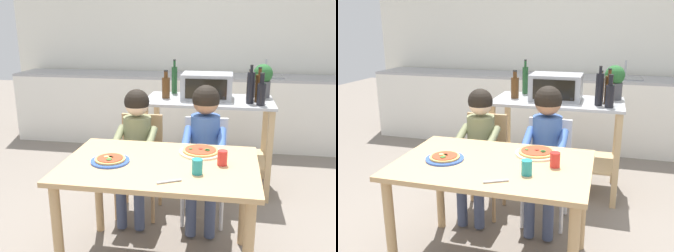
# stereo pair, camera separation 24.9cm
# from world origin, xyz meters

# --- Properties ---
(ground_plane) EXTENTS (11.85, 11.85, 0.00)m
(ground_plane) POSITION_xyz_m (0.00, 1.18, 0.00)
(ground_plane) COLOR slate
(back_wall_tiled) EXTENTS (5.34, 0.12, 2.70)m
(back_wall_tiled) POSITION_xyz_m (0.00, 3.02, 1.35)
(back_wall_tiled) COLOR white
(back_wall_tiled) RESTS_ON ground
(kitchen_counter) EXTENTS (4.80, 0.60, 1.10)m
(kitchen_counter) POSITION_xyz_m (0.00, 2.61, 0.45)
(kitchen_counter) COLOR silver
(kitchen_counter) RESTS_ON ground
(kitchen_island_cart) EXTENTS (1.17, 0.60, 0.87)m
(kitchen_island_cart) POSITION_xyz_m (0.22, 1.28, 0.59)
(kitchen_island_cart) COLOR #B7BABF
(kitchen_island_cart) RESTS_ON ground
(toaster_oven) EXTENTS (0.46, 0.34, 0.23)m
(toaster_oven) POSITION_xyz_m (0.19, 1.30, 0.98)
(toaster_oven) COLOR #999BA0
(toaster_oven) RESTS_ON kitchen_island_cart
(bottle_squat_spirits) EXTENTS (0.07, 0.07, 0.33)m
(bottle_squat_spirits) POSITION_xyz_m (0.58, 1.16, 1.01)
(bottle_squat_spirits) COLOR black
(bottle_squat_spirits) RESTS_ON kitchen_island_cart
(bottle_slim_sauce) EXTENTS (0.07, 0.07, 0.26)m
(bottle_slim_sauce) POSITION_xyz_m (-0.18, 1.26, 0.97)
(bottle_slim_sauce) COLOR #4C2D14
(bottle_slim_sauce) RESTS_ON kitchen_island_cart
(bottle_dark_olive_oil) EXTENTS (0.06, 0.06, 0.33)m
(bottle_dark_olive_oil) POSITION_xyz_m (-0.14, 1.51, 1.01)
(bottle_dark_olive_oil) COLOR #1E4723
(bottle_dark_olive_oil) RESTS_ON kitchen_island_cart
(bottle_tall_green_wine) EXTENTS (0.07, 0.07, 0.31)m
(bottle_tall_green_wine) POSITION_xyz_m (0.66, 1.22, 1.00)
(bottle_tall_green_wine) COLOR #4C2D14
(bottle_tall_green_wine) RESTS_ON kitchen_island_cart
(bottle_brown_beer) EXTENTS (0.06, 0.06, 0.28)m
(bottle_brown_beer) POSITION_xyz_m (0.58, 1.32, 0.98)
(bottle_brown_beer) COLOR #4C2D14
(bottle_brown_beer) RESTS_ON kitchen_island_cart
(bottle_clear_vinegar) EXTENTS (0.07, 0.07, 0.28)m
(bottle_clear_vinegar) POSITION_xyz_m (0.67, 1.10, 0.98)
(bottle_clear_vinegar) COLOR black
(bottle_clear_vinegar) RESTS_ON kitchen_island_cart
(potted_herb_plant) EXTENTS (0.18, 0.18, 0.31)m
(potted_herb_plant) POSITION_xyz_m (0.70, 1.46, 1.03)
(potted_herb_plant) COLOR #4C4C51
(potted_herb_plant) RESTS_ON kitchen_island_cart
(dining_table) EXTENTS (1.19, 0.79, 0.72)m
(dining_table) POSITION_xyz_m (0.00, 0.00, 0.61)
(dining_table) COLOR tan
(dining_table) RESTS_ON ground
(dining_chair_left) EXTENTS (0.36, 0.36, 0.81)m
(dining_chair_left) POSITION_xyz_m (-0.30, 0.70, 0.48)
(dining_chair_left) COLOR tan
(dining_chair_left) RESTS_ON ground
(dining_chair_right) EXTENTS (0.36, 0.36, 0.81)m
(dining_chair_right) POSITION_xyz_m (0.23, 0.69, 0.48)
(dining_chair_right) COLOR silver
(dining_chair_right) RESTS_ON ground
(child_in_olive_shirt) EXTENTS (0.32, 0.42, 1.04)m
(child_in_olive_shirt) POSITION_xyz_m (-0.30, 0.59, 0.68)
(child_in_olive_shirt) COLOR #424C6B
(child_in_olive_shirt) RESTS_ON ground
(child_in_blue_striped_shirt) EXTENTS (0.32, 0.42, 1.09)m
(child_in_blue_striped_shirt) POSITION_xyz_m (0.23, 0.57, 0.71)
(child_in_blue_striped_shirt) COLOR #424C6B
(child_in_blue_striped_shirt) RESTS_ON ground
(pizza_plate_blue_rimmed) EXTENTS (0.24, 0.24, 0.03)m
(pizza_plate_blue_rimmed) POSITION_xyz_m (-0.30, -0.04, 0.74)
(pizza_plate_blue_rimmed) COLOR #3356B7
(pizza_plate_blue_rimmed) RESTS_ON dining_table
(pizza_plate_cream) EXTENTS (0.28, 0.28, 0.03)m
(pizza_plate_cream) POSITION_xyz_m (0.23, 0.21, 0.74)
(pizza_plate_cream) COLOR beige
(pizza_plate_cream) RESTS_ON dining_table
(drinking_cup_teal) EXTENTS (0.06, 0.06, 0.09)m
(drinking_cup_teal) POSITION_xyz_m (0.24, -0.13, 0.77)
(drinking_cup_teal) COLOR teal
(drinking_cup_teal) RESTS_ON dining_table
(drinking_cup_red) EXTENTS (0.06, 0.06, 0.09)m
(drinking_cup_red) POSITION_xyz_m (0.38, 0.03, 0.77)
(drinking_cup_red) COLOR red
(drinking_cup_red) RESTS_ON dining_table
(serving_spoon) EXTENTS (0.13, 0.07, 0.01)m
(serving_spoon) POSITION_xyz_m (0.10, -0.27, 0.73)
(serving_spoon) COLOR #B7BABF
(serving_spoon) RESTS_ON dining_table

